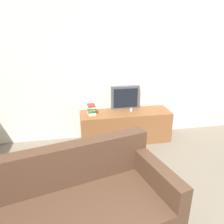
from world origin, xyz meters
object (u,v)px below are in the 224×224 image
at_px(television, 125,97).
at_px(book_stack, 91,109).
at_px(tv_stand, 125,126).
at_px(remote_on_stand, 131,110).
at_px(couch, 68,220).

bearing_deg(television, book_stack, -164.44).
distance_m(tv_stand, book_stack, 0.72).
height_order(book_stack, remote_on_stand, book_stack).
xyz_separation_m(tv_stand, book_stack, (-0.62, 0.02, 0.37)).
relative_size(couch, remote_on_stand, 14.36).
xyz_separation_m(tv_stand, television, (0.04, 0.21, 0.50)).
height_order(tv_stand, remote_on_stand, remote_on_stand).
distance_m(book_stack, remote_on_stand, 0.75).
distance_m(television, couch, 2.49).
height_order(television, book_stack, television).
bearing_deg(couch, book_stack, 64.41).
bearing_deg(remote_on_stand, television, 123.90).
bearing_deg(remote_on_stand, book_stack, -175.90).
bearing_deg(couch, tv_stand, 48.59).
relative_size(tv_stand, couch, 0.76).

